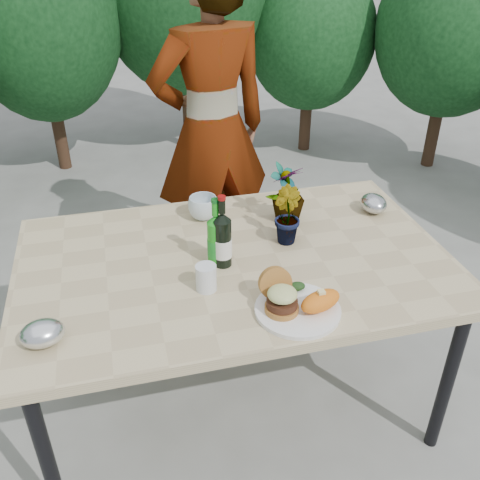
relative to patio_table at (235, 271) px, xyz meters
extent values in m
plane|color=slate|center=(0.00, 0.00, -0.69)|extent=(80.00, 80.00, 0.00)
cube|color=tan|center=(0.00, 0.00, 0.04)|extent=(1.60, 1.00, 0.04)
cylinder|color=black|center=(-0.72, -0.42, -0.34)|extent=(0.05, 0.05, 0.71)
cylinder|color=black|center=(0.72, -0.42, -0.34)|extent=(0.05, 0.05, 0.71)
cylinder|color=black|center=(-0.72, 0.42, -0.34)|extent=(0.05, 0.05, 0.71)
cylinder|color=black|center=(0.72, 0.42, -0.34)|extent=(0.05, 0.05, 0.71)
cylinder|color=#382316|center=(-0.80, 2.80, -0.48)|extent=(0.10, 0.10, 0.42)
cylinder|color=#382316|center=(0.30, 3.00, -0.44)|extent=(0.10, 0.10, 0.50)
cylinder|color=#382316|center=(1.30, 2.70, -0.50)|extent=(0.10, 0.10, 0.38)
ellipsoid|color=#1C5624|center=(1.30, 2.70, 0.29)|extent=(1.06, 1.06, 1.20)
cylinder|color=#382316|center=(2.20, 2.10, -0.47)|extent=(0.10, 0.10, 0.44)
ellipsoid|color=#1C5624|center=(2.20, 2.10, 0.41)|extent=(1.16, 1.16, 1.32)
cylinder|color=white|center=(0.12, -0.35, 0.06)|extent=(0.28, 0.28, 0.01)
cylinder|color=#B7722D|center=(0.07, -0.35, 0.08)|extent=(0.11, 0.11, 0.02)
cylinder|color=#472314|center=(0.07, -0.35, 0.10)|extent=(0.10, 0.10, 0.02)
ellipsoid|color=beige|center=(0.07, -0.35, 0.14)|extent=(0.10, 0.10, 0.04)
cylinder|color=#B7722D|center=(0.07, -0.28, 0.13)|extent=(0.11, 0.06, 0.11)
ellipsoid|color=orange|center=(0.19, -0.37, 0.10)|extent=(0.17, 0.12, 0.06)
ellipsoid|color=olive|center=(0.12, -0.26, 0.08)|extent=(0.04, 0.04, 0.02)
ellipsoid|color=#193814|center=(0.15, -0.26, 0.09)|extent=(0.06, 0.04, 0.03)
cylinder|color=black|center=(-0.05, -0.03, 0.15)|extent=(0.06, 0.06, 0.18)
cylinder|color=white|center=(-0.05, -0.03, 0.13)|extent=(0.07, 0.07, 0.07)
cone|color=black|center=(-0.05, -0.03, 0.26)|extent=(0.06, 0.06, 0.03)
cylinder|color=black|center=(-0.05, -0.03, 0.30)|extent=(0.02, 0.02, 0.05)
cylinder|color=maroon|center=(-0.05, -0.03, 0.33)|extent=(0.03, 0.03, 0.01)
cylinder|color=#1B971B|center=(-0.07, -0.01, 0.14)|extent=(0.06, 0.06, 0.17)
cylinder|color=#198C26|center=(-0.07, -0.01, 0.13)|extent=(0.06, 0.06, 0.07)
cone|color=#1B971B|center=(-0.07, -0.01, 0.24)|extent=(0.06, 0.06, 0.03)
cylinder|color=#1B971B|center=(-0.07, -0.01, 0.28)|extent=(0.02, 0.02, 0.05)
cylinder|color=#0C5919|center=(-0.07, -0.01, 0.32)|extent=(0.03, 0.03, 0.01)
cylinder|color=silver|center=(-0.14, -0.16, 0.10)|extent=(0.07, 0.07, 0.09)
imported|color=#1C511B|center=(0.26, 0.25, 0.18)|extent=(0.16, 0.14, 0.25)
imported|color=#1E511B|center=(0.22, 0.08, 0.17)|extent=(0.12, 0.14, 0.22)
imported|color=#1E551D|center=(0.28, 0.23, 0.18)|extent=(0.18, 0.18, 0.24)
imported|color=silver|center=(-0.06, 0.33, 0.11)|extent=(0.13, 0.13, 0.10)
ellipsoid|color=silver|center=(-0.66, -0.30, 0.10)|extent=(0.15, 0.13, 0.08)
ellipsoid|color=#B6B8BD|center=(0.66, 0.21, 0.10)|extent=(0.11, 0.13, 0.08)
imported|color=#916548|center=(0.11, 0.97, 0.19)|extent=(0.72, 0.55, 1.77)
camera|label=1|loc=(-0.39, -1.61, 1.17)|focal=40.00mm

